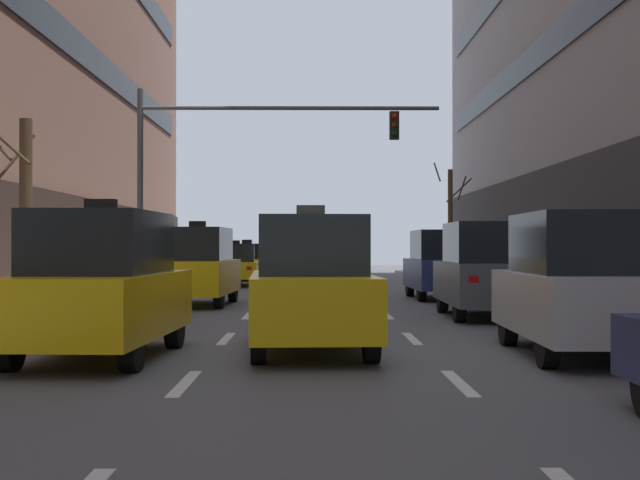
% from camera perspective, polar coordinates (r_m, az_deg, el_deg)
% --- Properties ---
extents(ground_plane, '(120.00, 120.00, 0.00)m').
position_cam_1_polar(ground_plane, '(13.55, 0.01, -7.29)').
color(ground_plane, '#515156').
extents(lane_stripe_l1_s3, '(0.16, 2.00, 0.01)m').
position_cam_1_polar(lane_stripe_l1_s3, '(10.68, -8.73, -9.14)').
color(lane_stripe_l1_s3, silver).
rests_on(lane_stripe_l1_s3, ground).
extents(lane_stripe_l1_s4, '(0.16, 2.00, 0.01)m').
position_cam_1_polar(lane_stripe_l1_s4, '(15.61, -6.08, -6.36)').
color(lane_stripe_l1_s4, silver).
rests_on(lane_stripe_l1_s4, ground).
extents(lane_stripe_l1_s5, '(0.16, 2.00, 0.01)m').
position_cam_1_polar(lane_stripe_l1_s5, '(20.57, -4.72, -4.91)').
color(lane_stripe_l1_s5, silver).
rests_on(lane_stripe_l1_s5, ground).
extents(lane_stripe_l1_s6, '(0.16, 2.00, 0.01)m').
position_cam_1_polar(lane_stripe_l1_s6, '(25.54, -3.89, -4.02)').
color(lane_stripe_l1_s6, silver).
rests_on(lane_stripe_l1_s6, ground).
extents(lane_stripe_l1_s7, '(0.16, 2.00, 0.01)m').
position_cam_1_polar(lane_stripe_l1_s7, '(30.53, -3.33, -3.43)').
color(lane_stripe_l1_s7, silver).
rests_on(lane_stripe_l1_s7, ground).
extents(lane_stripe_l1_s8, '(0.16, 2.00, 0.01)m').
position_cam_1_polar(lane_stripe_l1_s8, '(35.52, -2.93, -3.00)').
color(lane_stripe_l1_s8, silver).
rests_on(lane_stripe_l1_s8, ground).
extents(lane_stripe_l1_s9, '(0.16, 2.00, 0.01)m').
position_cam_1_polar(lane_stripe_l1_s9, '(40.51, -2.63, -2.67)').
color(lane_stripe_l1_s9, silver).
rests_on(lane_stripe_l1_s9, ground).
extents(lane_stripe_l1_s10, '(0.16, 2.00, 0.01)m').
position_cam_1_polar(lane_stripe_l1_s10, '(45.50, -2.39, -2.42)').
color(lane_stripe_l1_s10, silver).
rests_on(lane_stripe_l1_s10, ground).
extents(lane_stripe_l2_s3, '(0.16, 2.00, 0.01)m').
position_cam_1_polar(lane_stripe_l2_s3, '(10.72, 9.01, -9.11)').
color(lane_stripe_l2_s3, silver).
rests_on(lane_stripe_l2_s3, ground).
extents(lane_stripe_l2_s4, '(0.16, 2.00, 0.01)m').
position_cam_1_polar(lane_stripe_l2_s4, '(15.63, 5.96, -6.35)').
color(lane_stripe_l2_s4, silver).
rests_on(lane_stripe_l2_s4, ground).
extents(lane_stripe_l2_s5, '(0.16, 2.00, 0.01)m').
position_cam_1_polar(lane_stripe_l2_s5, '(20.59, 4.39, -4.91)').
color(lane_stripe_l2_s5, silver).
rests_on(lane_stripe_l2_s5, ground).
extents(lane_stripe_l2_s6, '(0.16, 2.00, 0.01)m').
position_cam_1_polar(lane_stripe_l2_s6, '(25.56, 3.44, -4.02)').
color(lane_stripe_l2_s6, silver).
rests_on(lane_stripe_l2_s6, ground).
extents(lane_stripe_l2_s7, '(0.16, 2.00, 0.01)m').
position_cam_1_polar(lane_stripe_l2_s7, '(30.54, 2.79, -3.43)').
color(lane_stripe_l2_s7, silver).
rests_on(lane_stripe_l2_s7, ground).
extents(lane_stripe_l2_s8, '(0.16, 2.00, 0.01)m').
position_cam_1_polar(lane_stripe_l2_s8, '(35.53, 2.33, -3.00)').
color(lane_stripe_l2_s8, silver).
rests_on(lane_stripe_l2_s8, ground).
extents(lane_stripe_l2_s9, '(0.16, 2.00, 0.01)m').
position_cam_1_polar(lane_stripe_l2_s9, '(40.52, 1.98, -2.67)').
color(lane_stripe_l2_s9, silver).
rests_on(lane_stripe_l2_s9, ground).
extents(lane_stripe_l2_s10, '(0.16, 2.00, 0.01)m').
position_cam_1_polar(lane_stripe_l2_s10, '(45.51, 1.71, -2.42)').
color(lane_stripe_l2_s10, silver).
rests_on(lane_stripe_l2_s10, ground).
extents(taxi_driving_0, '(2.00, 4.37, 2.25)m').
position_cam_1_polar(taxi_driving_0, '(13.50, -0.61, -2.91)').
color(taxi_driving_0, black).
rests_on(taxi_driving_0, ground).
extents(taxi_driving_1, '(2.06, 4.53, 1.85)m').
position_cam_1_polar(taxi_driving_1, '(36.00, -5.55, -1.66)').
color(taxi_driving_1, black).
rests_on(taxi_driving_1, ground).
extents(taxi_driving_2, '(2.03, 4.47, 2.31)m').
position_cam_1_polar(taxi_driving_2, '(24.40, -7.94, -1.71)').
color(taxi_driving_2, black).
rests_on(taxi_driving_2, ground).
extents(taxi_driving_3, '(1.97, 4.63, 1.92)m').
position_cam_1_polar(taxi_driving_3, '(42.03, -4.74, -1.43)').
color(taxi_driving_3, black).
rests_on(taxi_driving_3, ground).
extents(taxi_driving_4, '(2.05, 4.48, 2.31)m').
position_cam_1_polar(taxi_driving_4, '(13.13, -14.01, -2.86)').
color(taxi_driving_4, black).
rests_on(taxi_driving_4, ground).
extents(taxi_driving_5, '(1.93, 4.50, 2.35)m').
position_cam_1_polar(taxi_driving_5, '(25.15, -0.49, -1.63)').
color(taxi_driving_5, black).
rests_on(taxi_driving_5, ground).
extents(car_parked_1, '(1.95, 4.43, 2.12)m').
position_cam_1_polar(car_parked_1, '(13.58, 16.45, -2.80)').
color(car_parked_1, black).
rests_on(car_parked_1, ground).
extents(car_parked_2, '(1.94, 4.49, 2.16)m').
position_cam_1_polar(car_parked_2, '(20.42, 10.68, -1.93)').
color(car_parked_2, black).
rests_on(car_parked_2, ground).
extents(car_parked_3, '(1.90, 4.39, 2.11)m').
position_cam_1_polar(car_parked_3, '(27.31, 7.84, -1.59)').
color(car_parked_3, black).
rests_on(car_parked_3, ground).
extents(traffic_signal_0, '(9.07, 0.35, 6.20)m').
position_cam_1_polar(traffic_signal_0, '(26.65, -5.62, 5.61)').
color(traffic_signal_0, '#4C4C51').
rests_on(traffic_signal_0, sidewalk_left).
extents(street_tree_0, '(1.73, 1.72, 5.41)m').
position_cam_1_polar(street_tree_0, '(41.37, 8.45, 1.27)').
color(street_tree_0, '#4C3823').
rests_on(street_tree_0, sidewalk_right).
extents(street_tree_2, '(1.64, 1.84, 4.46)m').
position_cam_1_polar(street_tree_2, '(19.96, -18.62, 1.79)').
color(street_tree_2, '#4C3823').
rests_on(street_tree_2, sidewalk_left).
extents(pedestrian_0, '(0.38, 0.42, 1.56)m').
position_cam_1_polar(pedestrian_0, '(24.78, 15.34, -1.74)').
color(pedestrian_0, black).
rests_on(pedestrian_0, sidewalk_right).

